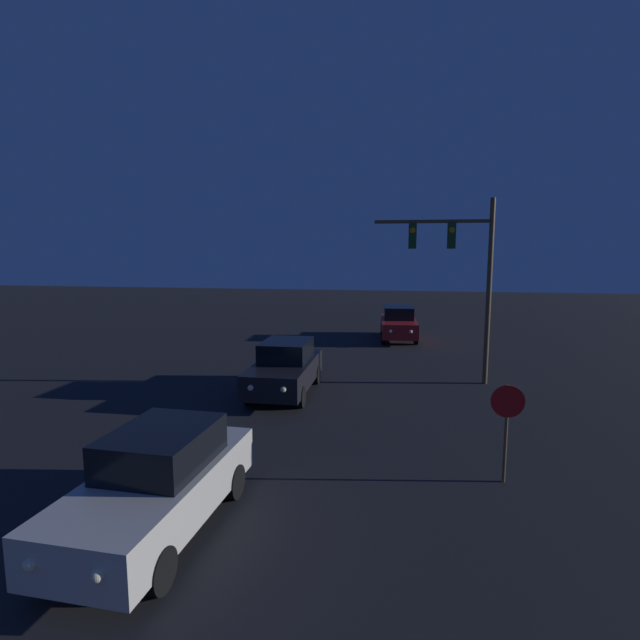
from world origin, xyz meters
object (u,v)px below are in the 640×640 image
car_mid (285,368)px  traffic_signal_mast (461,263)px  car_far (398,323)px  stop_sign (507,415)px  car_near (158,482)px

car_mid → traffic_signal_mast: (5.88, 2.43, 3.47)m
car_far → traffic_signal_mast: size_ratio=0.71×
car_mid → stop_sign: stop_sign is taller
traffic_signal_mast → stop_sign: (0.17, -8.03, -2.90)m
car_near → car_far: (3.81, 19.53, 0.00)m
car_mid → stop_sign: (6.06, -5.60, 0.57)m
car_near → traffic_signal_mast: size_ratio=0.70×
car_mid → car_far: (3.63, 11.03, 0.00)m
stop_sign → car_mid: bearing=137.2°
traffic_signal_mast → car_far: bearing=104.7°
car_near → car_mid: same height
traffic_signal_mast → car_mid: bearing=-157.6°
car_far → traffic_signal_mast: traffic_signal_mast is taller
car_far → stop_sign: size_ratio=2.24×
car_near → traffic_signal_mast: (6.07, 10.93, 3.47)m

